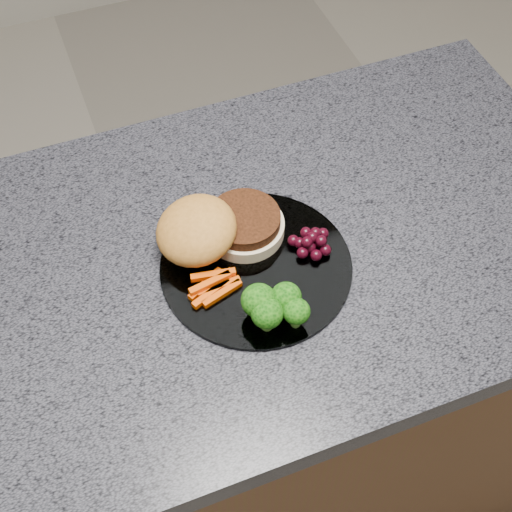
{
  "coord_description": "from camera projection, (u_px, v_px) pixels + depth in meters",
  "views": [
    {
      "loc": [
        -0.13,
        -0.56,
        1.68
      ],
      "look_at": [
        0.07,
        -0.03,
        0.93
      ],
      "focal_mm": 50.0,
      "sensor_mm": 36.0,
      "label": 1
    }
  ],
  "objects": [
    {
      "name": "grape_bunch",
      "position": [
        312.0,
        242.0,
        0.97
      ],
      "size": [
        0.06,
        0.05,
        0.03
      ],
      "rotation": [
        0.0,
        0.0,
        0.0
      ],
      "color": "black",
      "rests_on": "plate"
    },
    {
      "name": "burger",
      "position": [
        214.0,
        230.0,
        0.96
      ],
      "size": [
        0.2,
        0.13,
        0.06
      ],
      "rotation": [
        0.0,
        0.0,
        0.16
      ],
      "color": "#FAE0B0",
      "rests_on": "plate"
    },
    {
      "name": "plate",
      "position": [
        256.0,
        266.0,
        0.96
      ],
      "size": [
        0.26,
        0.26,
        0.01
      ],
      "primitive_type": "cylinder",
      "color": "white",
      "rests_on": "countertop"
    },
    {
      "name": "island_cabinet",
      "position": [
        215.0,
        411.0,
        1.34
      ],
      "size": [
        1.2,
        0.6,
        0.86
      ],
      "primitive_type": "cube",
      "color": "#52301C",
      "rests_on": "ground"
    },
    {
      "name": "carrot_sticks",
      "position": [
        213.0,
        285.0,
        0.93
      ],
      "size": [
        0.07,
        0.05,
        0.02
      ],
      "rotation": [
        0.0,
        0.0,
        -0.09
      ],
      "color": "#E84C03",
      "rests_on": "plate"
    },
    {
      "name": "broccoli",
      "position": [
        273.0,
        305.0,
        0.88
      ],
      "size": [
        0.08,
        0.07,
        0.05
      ],
      "rotation": [
        0.0,
        0.0,
        -0.38
      ],
      "color": "#52822F",
      "rests_on": "plate"
    },
    {
      "name": "countertop",
      "position": [
        200.0,
        273.0,
        0.98
      ],
      "size": [
        1.2,
        0.6,
        0.04
      ],
      "primitive_type": "cube",
      "color": "#484851",
      "rests_on": "island_cabinet"
    }
  ]
}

